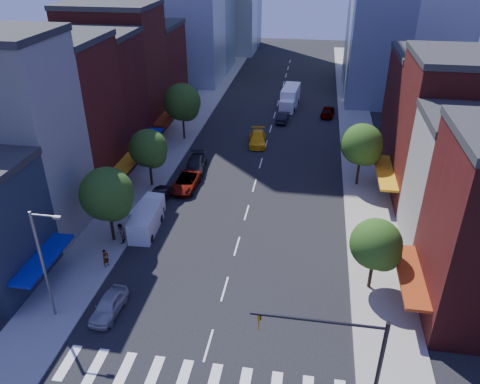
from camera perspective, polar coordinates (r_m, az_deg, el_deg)
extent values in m
plane|color=black|center=(34.44, -3.87, -18.14)|extent=(220.00, 220.00, 0.00)
cube|color=gray|center=(70.03, -6.73, 7.74)|extent=(5.00, 120.00, 0.15)
cube|color=gray|center=(67.88, 14.20, 6.34)|extent=(5.00, 120.00, 0.15)
cube|color=silver|center=(32.53, -5.11, -21.93)|extent=(19.00, 3.00, 0.01)
cube|color=beige|center=(46.83, -26.79, 5.54)|extent=(12.00, 8.00, 18.00)
cube|color=#5C1915|center=(53.75, -21.68, 8.25)|extent=(12.00, 9.00, 16.00)
cube|color=#4B1312|center=(60.94, -17.78, 10.72)|extent=(12.00, 8.00, 15.00)
cube|color=#5C1915|center=(68.05, -14.84, 13.83)|extent=(12.00, 9.00, 17.00)
cube|color=#4B1312|center=(77.04, -11.90, 14.32)|extent=(12.00, 10.00, 13.00)
cube|color=#5C1915|center=(52.18, 25.55, 6.25)|extent=(12.00, 10.00, 15.00)
cube|color=#4B1312|center=(61.59, 23.21, 8.95)|extent=(12.00, 10.00, 13.00)
cylinder|color=black|center=(28.21, 16.39, -20.88)|extent=(0.24, 0.24, 8.00)
cylinder|color=black|center=(25.24, 9.41, -15.23)|extent=(7.00, 0.16, 0.16)
imported|color=gold|center=(25.71, 2.36, -15.62)|extent=(0.22, 0.18, 1.10)
cylinder|color=slate|center=(36.14, -22.86, -8.34)|extent=(0.20, 0.20, 9.00)
cylinder|color=slate|center=(33.36, -22.78, -2.67)|extent=(2.00, 0.14, 0.14)
cube|color=slate|center=(32.94, -21.42, -2.91)|extent=(0.50, 0.25, 0.18)
cylinder|color=black|center=(44.42, -15.42, -3.51)|extent=(0.28, 0.28, 3.92)
sphere|color=#234B15|center=(42.97, -15.93, -0.20)|extent=(4.80, 4.80, 4.80)
sphere|color=#234B15|center=(42.83, -15.23, -1.27)|extent=(3.36, 3.36, 3.36)
cylinder|color=black|center=(53.32, -10.85, 2.59)|extent=(0.28, 0.28, 3.64)
sphere|color=#234B15|center=(52.19, -11.13, 5.28)|extent=(4.20, 4.20, 4.20)
sphere|color=#234B15|center=(51.99, -10.54, 4.46)|extent=(2.94, 2.94, 2.94)
cylinder|color=black|center=(65.41, -6.90, 8.22)|extent=(0.28, 0.28, 4.20)
sphere|color=#234B15|center=(64.37, -7.07, 10.84)|extent=(5.00, 5.00, 5.00)
sphere|color=#234B15|center=(64.17, -6.58, 10.10)|extent=(3.50, 3.50, 3.50)
cylinder|color=black|center=(38.99, 15.72, -9.13)|extent=(0.28, 0.28, 3.36)
sphere|color=#234B15|center=(37.54, 16.22, -6.09)|extent=(4.00, 4.00, 4.00)
sphere|color=#234B15|center=(37.72, 17.05, -7.15)|extent=(2.80, 2.80, 2.80)
cylinder|color=black|center=(54.20, 14.24, 2.81)|extent=(0.28, 0.28, 3.92)
sphere|color=#234B15|center=(53.01, 14.62, 5.66)|extent=(4.60, 4.60, 4.60)
sphere|color=#234B15|center=(53.08, 15.19, 4.79)|extent=(3.22, 3.22, 3.22)
imported|color=#9F9FA3|center=(37.47, -15.71, -13.15)|extent=(1.89, 4.28, 1.43)
imported|color=black|center=(50.43, -9.82, -0.57)|extent=(1.77, 4.28, 1.38)
imported|color=#999999|center=(52.74, -6.61, 1.15)|extent=(2.63, 5.48, 1.51)
imported|color=black|center=(56.68, -5.41, 3.34)|extent=(2.83, 5.72, 1.60)
cube|color=silver|center=(45.66, -11.42, -3.54)|extent=(2.34, 5.29, 2.18)
cube|color=black|center=(43.93, -12.18, -4.57)|extent=(1.97, 1.14, 0.93)
cylinder|color=black|center=(44.95, -13.10, -5.43)|extent=(0.30, 0.80, 0.79)
cylinder|color=black|center=(44.40, -10.81, -5.63)|extent=(0.30, 0.80, 0.79)
cylinder|color=black|center=(47.72, -11.82, -3.07)|extent=(0.30, 0.80, 0.79)
cylinder|color=black|center=(47.21, -9.65, -3.23)|extent=(0.30, 0.80, 0.79)
cube|color=white|center=(47.42, -11.17, -2.37)|extent=(2.20, 4.72, 1.93)
cube|color=black|center=(45.95, -12.07, -3.17)|extent=(1.77, 1.05, 0.83)
cylinder|color=black|center=(46.90, -12.78, -3.87)|extent=(0.28, 0.71, 0.70)
cylinder|color=black|center=(46.25, -10.93, -4.16)|extent=(0.28, 0.71, 0.70)
cylinder|color=black|center=(49.27, -11.25, -1.97)|extent=(0.28, 0.71, 0.70)
cylinder|color=black|center=(48.64, -9.47, -2.23)|extent=(0.28, 0.71, 0.70)
imported|color=#FFBA0D|center=(64.04, 2.16, 6.55)|extent=(2.77, 5.67, 1.59)
imported|color=black|center=(72.35, 5.25, 9.10)|extent=(1.86, 4.68, 1.51)
imported|color=#999999|center=(75.68, 10.66, 9.66)|extent=(2.48, 4.89, 1.60)
cube|color=white|center=(79.29, 6.15, 11.50)|extent=(2.93, 6.75, 3.24)
cube|color=white|center=(75.81, 5.71, 10.30)|extent=(2.36, 1.99, 2.03)
cylinder|color=black|center=(76.93, 4.95, 10.10)|extent=(0.37, 0.93, 0.91)
cylinder|color=black|center=(76.65, 6.61, 9.94)|extent=(0.37, 0.93, 0.91)
cylinder|color=black|center=(81.21, 5.48, 11.10)|extent=(0.37, 0.93, 0.91)
cylinder|color=black|center=(80.95, 7.06, 10.95)|extent=(0.37, 0.93, 0.91)
imported|color=#999999|center=(41.82, -16.06, -7.74)|extent=(0.60, 0.71, 1.66)
imported|color=#999999|center=(44.35, -14.36, -4.92)|extent=(0.95, 1.10, 1.97)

